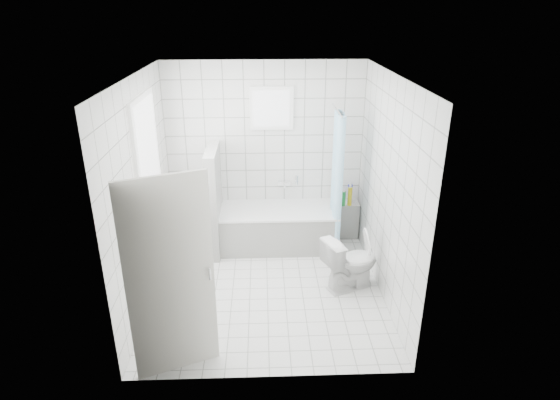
{
  "coord_description": "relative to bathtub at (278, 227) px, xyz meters",
  "views": [
    {
      "loc": [
        -0.03,
        -4.96,
        3.3
      ],
      "look_at": [
        0.17,
        0.35,
        1.05
      ],
      "focal_mm": 30.0,
      "sensor_mm": 36.0,
      "label": 1
    }
  ],
  "objects": [
    {
      "name": "window_left",
      "position": [
        -1.53,
        -0.82,
        1.31
      ],
      "size": [
        0.01,
        0.9,
        1.4
      ],
      "primitive_type": "cube",
      "color": "white",
      "rests_on": "wall_left"
    },
    {
      "name": "window_back",
      "position": [
        -0.08,
        0.33,
        1.66
      ],
      "size": [
        0.5,
        0.01,
        0.5
      ],
      "primitive_type": "cube",
      "color": "white",
      "rests_on": "wall_back"
    },
    {
      "name": "tub_faucet",
      "position": [
        0.1,
        0.33,
        0.56
      ],
      "size": [
        0.18,
        0.06,
        0.06
      ],
      "primitive_type": "cube",
      "color": "silver",
      "rests_on": "wall_back"
    },
    {
      "name": "window_sill",
      "position": [
        -1.49,
        -0.82,
        0.57
      ],
      "size": [
        0.18,
        1.02,
        0.08
      ],
      "primitive_type": "cube",
      "color": "white",
      "rests_on": "wall_left"
    },
    {
      "name": "toilet",
      "position": [
        0.85,
        -1.13,
        0.06
      ],
      "size": [
        0.79,
        0.63,
        0.7
      ],
      "primitive_type": "imported",
      "rotation": [
        0.0,
        0.0,
        1.97
      ],
      "color": "white",
      "rests_on": "ground"
    },
    {
      "name": "curtain_rod",
      "position": [
        0.77,
        -0.02,
        1.71
      ],
      "size": [
        0.02,
        0.8,
        0.02
      ],
      "primitive_type": "cylinder",
      "rotation": [
        1.57,
        0.0,
        0.0
      ],
      "color": "silver",
      "rests_on": "wall_back"
    },
    {
      "name": "shower_curtain",
      "position": [
        0.77,
        -0.16,
        0.81
      ],
      "size": [
        0.14,
        0.48,
        1.78
      ],
      "primitive_type": null,
      "color": "#52BCF1",
      "rests_on": "curtain_rod"
    },
    {
      "name": "partition_wall",
      "position": [
        -0.9,
        -0.05,
        0.46
      ],
      "size": [
        0.15,
        0.85,
        1.5
      ],
      "primitive_type": "cube",
      "color": "white",
      "rests_on": "ground"
    },
    {
      "name": "ledge_bottles",
      "position": [
        1.03,
        0.21,
        0.39
      ],
      "size": [
        0.18,
        0.19,
        0.28
      ],
      "color": "gold",
      "rests_on": "tiled_ledge"
    },
    {
      "name": "wall_left",
      "position": [
        -1.58,
        -1.12,
        1.01
      ],
      "size": [
        0.02,
        3.0,
        2.6
      ],
      "primitive_type": "cube",
      "color": "white",
      "rests_on": "ground"
    },
    {
      "name": "ground",
      "position": [
        -0.18,
        -1.12,
        -0.29
      ],
      "size": [
        3.0,
        3.0,
        0.0
      ],
      "primitive_type": "plane",
      "color": "white",
      "rests_on": "ground"
    },
    {
      "name": "wall_back",
      "position": [
        -0.18,
        0.38,
        1.01
      ],
      "size": [
        2.8,
        0.02,
        2.6
      ],
      "primitive_type": "cube",
      "color": "white",
      "rests_on": "ground"
    },
    {
      "name": "door",
      "position": [
        -1.06,
        -2.45,
        0.71
      ],
      "size": [
        0.76,
        0.34,
        2.0
      ],
      "primitive_type": "cube",
      "rotation": [
        0.0,
        0.0,
        -1.19
      ],
      "color": "silver",
      "rests_on": "ground"
    },
    {
      "name": "bathtub",
      "position": [
        0.0,
        0.0,
        0.0
      ],
      "size": [
        1.66,
        0.77,
        0.58
      ],
      "color": "white",
      "rests_on": "ground"
    },
    {
      "name": "wall_right",
      "position": [
        1.22,
        -1.12,
        1.01
      ],
      "size": [
        0.02,
        3.0,
        2.6
      ],
      "primitive_type": "cube",
      "color": "white",
      "rests_on": "ground"
    },
    {
      "name": "tiled_ledge",
      "position": [
        1.01,
        0.25,
        -0.02
      ],
      "size": [
        0.4,
        0.24,
        0.55
      ],
      "primitive_type": "cube",
      "color": "white",
      "rests_on": "ground"
    },
    {
      "name": "ceiling",
      "position": [
        -0.18,
        -1.12,
        2.31
      ],
      "size": [
        3.0,
        3.0,
        0.0
      ],
      "primitive_type": "plane",
      "rotation": [
        3.14,
        0.0,
        0.0
      ],
      "color": "white",
      "rests_on": "ground"
    },
    {
      "name": "wall_front",
      "position": [
        -0.18,
        -2.62,
        1.01
      ],
      "size": [
        2.8,
        0.02,
        2.6
      ],
      "primitive_type": "cube",
      "color": "white",
      "rests_on": "ground"
    },
    {
      "name": "sill_bottles",
      "position": [
        -1.48,
        -0.86,
        0.73
      ],
      "size": [
        0.16,
        0.76,
        0.29
      ],
      "color": "#E6597E",
      "rests_on": "window_sill"
    }
  ]
}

